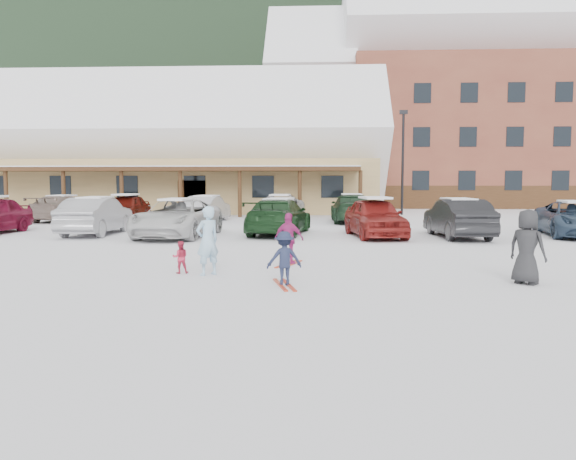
{
  "coord_description": "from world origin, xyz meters",
  "views": [
    {
      "loc": [
        0.99,
        -12.7,
        2.22
      ],
      "look_at": [
        0.3,
        1.0,
        1.0
      ],
      "focal_mm": 35.0,
      "sensor_mm": 36.0,
      "label": 1
    }
  ],
  "objects_px": {
    "child_navy": "(284,259)",
    "parked_car_9": "(207,209)",
    "parked_car_3": "(279,217)",
    "day_lodge": "(179,156)",
    "alpine_hotel": "(468,107)",
    "child_magenta": "(289,239)",
    "parked_car_8": "(126,208)",
    "parked_car_2": "(177,218)",
    "parked_car_4": "(375,217)",
    "toddler_red": "(180,257)",
    "parked_car_5": "(458,218)",
    "parked_car_11": "(352,208)",
    "parked_car_1": "(96,216)",
    "parked_car_10": "(280,208)",
    "parked_car_7": "(62,208)",
    "bystander_dark": "(527,247)",
    "lamp_post": "(403,156)",
    "adult_skier": "(208,241)",
    "parked_car_6": "(575,219)"
  },
  "relations": [
    {
      "from": "child_navy",
      "to": "child_magenta",
      "type": "xyz_separation_m",
      "value": [
        -0.05,
        2.95,
        0.11
      ]
    },
    {
      "from": "day_lodge",
      "to": "parked_car_3",
      "type": "height_order",
      "value": "day_lodge"
    },
    {
      "from": "lamp_post",
      "to": "parked_car_10",
      "type": "distance_m",
      "value": 10.25
    },
    {
      "from": "lamp_post",
      "to": "parked_car_2",
      "type": "bearing_deg",
      "value": -126.83
    },
    {
      "from": "toddler_red",
      "to": "parked_car_6",
      "type": "height_order",
      "value": "parked_car_6"
    },
    {
      "from": "child_navy",
      "to": "parked_car_9",
      "type": "xyz_separation_m",
      "value": [
        -5.15,
        17.93,
        0.12
      ]
    },
    {
      "from": "parked_car_2",
      "to": "parked_car_4",
      "type": "relative_size",
      "value": 1.18
    },
    {
      "from": "adult_skier",
      "to": "parked_car_10",
      "type": "bearing_deg",
      "value": -134.44
    },
    {
      "from": "lamp_post",
      "to": "parked_car_11",
      "type": "relative_size",
      "value": 1.3
    },
    {
      "from": "day_lodge",
      "to": "parked_car_5",
      "type": "relative_size",
      "value": 6.39
    },
    {
      "from": "parked_car_11",
      "to": "parked_car_4",
      "type": "bearing_deg",
      "value": 92.84
    },
    {
      "from": "parked_car_11",
      "to": "adult_skier",
      "type": "bearing_deg",
      "value": 74.95
    },
    {
      "from": "toddler_red",
      "to": "parked_car_11",
      "type": "distance_m",
      "value": 17.37
    },
    {
      "from": "day_lodge",
      "to": "parked_car_8",
      "type": "height_order",
      "value": "day_lodge"
    },
    {
      "from": "parked_car_4",
      "to": "child_navy",
      "type": "bearing_deg",
      "value": -114.1
    },
    {
      "from": "alpine_hotel",
      "to": "toddler_red",
      "type": "xyz_separation_m",
      "value": [
        -16.52,
        -37.58,
        -8.24
      ]
    },
    {
      "from": "day_lodge",
      "to": "parked_car_3",
      "type": "bearing_deg",
      "value": -64.53
    },
    {
      "from": "parked_car_1",
      "to": "parked_car_10",
      "type": "relative_size",
      "value": 0.89
    },
    {
      "from": "day_lodge",
      "to": "parked_car_2",
      "type": "relative_size",
      "value": 5.45
    },
    {
      "from": "toddler_red",
      "to": "parked_car_5",
      "type": "height_order",
      "value": "parked_car_5"
    },
    {
      "from": "parked_car_6",
      "to": "parked_car_10",
      "type": "bearing_deg",
      "value": 157.89
    },
    {
      "from": "child_magenta",
      "to": "parked_car_5",
      "type": "relative_size",
      "value": 0.3
    },
    {
      "from": "day_lodge",
      "to": "adult_skier",
      "type": "xyz_separation_m",
      "value": [
        7.46,
        -27.75,
        -3.13
      ]
    },
    {
      "from": "toddler_red",
      "to": "parked_car_5",
      "type": "bearing_deg",
      "value": -150.08
    },
    {
      "from": "parked_car_5",
      "to": "parked_car_8",
      "type": "relative_size",
      "value": 1.06
    },
    {
      "from": "parked_car_3",
      "to": "parked_car_9",
      "type": "height_order",
      "value": "parked_car_3"
    },
    {
      "from": "child_navy",
      "to": "parked_car_5",
      "type": "relative_size",
      "value": 0.25
    },
    {
      "from": "child_navy",
      "to": "parked_car_2",
      "type": "relative_size",
      "value": 0.21
    },
    {
      "from": "toddler_red",
      "to": "parked_car_5",
      "type": "distance_m",
      "value": 12.41
    },
    {
      "from": "day_lodge",
      "to": "parked_car_7",
      "type": "distance_m",
      "value": 11.92
    },
    {
      "from": "child_navy",
      "to": "parked_car_11",
      "type": "distance_m",
      "value": 18.2
    },
    {
      "from": "toddler_red",
      "to": "child_magenta",
      "type": "distance_m",
      "value": 2.96
    },
    {
      "from": "parked_car_1",
      "to": "alpine_hotel",
      "type": "bearing_deg",
      "value": -128.81
    },
    {
      "from": "child_navy",
      "to": "alpine_hotel",
      "type": "bearing_deg",
      "value": -123.51
    },
    {
      "from": "parked_car_2",
      "to": "parked_car_7",
      "type": "distance_m",
      "value": 11.71
    },
    {
      "from": "bystander_dark",
      "to": "adult_skier",
      "type": "bearing_deg",
      "value": 37.41
    },
    {
      "from": "bystander_dark",
      "to": "parked_car_2",
      "type": "xyz_separation_m",
      "value": [
        -9.94,
        9.55,
        -0.06
      ]
    },
    {
      "from": "parked_car_6",
      "to": "parked_car_8",
      "type": "distance_m",
      "value": 21.41
    },
    {
      "from": "child_magenta",
      "to": "parked_car_2",
      "type": "distance_m",
      "value": 8.47
    },
    {
      "from": "parked_car_7",
      "to": "parked_car_11",
      "type": "bearing_deg",
      "value": -178.21
    },
    {
      "from": "parked_car_4",
      "to": "parked_car_7",
      "type": "bearing_deg",
      "value": 146.06
    },
    {
      "from": "alpine_hotel",
      "to": "parked_car_8",
      "type": "xyz_separation_m",
      "value": [
        -23.4,
        -21.36,
        -7.9
      ]
    },
    {
      "from": "parked_car_4",
      "to": "parked_car_9",
      "type": "relative_size",
      "value": 1.07
    },
    {
      "from": "lamp_post",
      "to": "parked_car_3",
      "type": "relative_size",
      "value": 1.31
    },
    {
      "from": "adult_skier",
      "to": "parked_car_7",
      "type": "xyz_separation_m",
      "value": [
        -11.29,
        16.94,
        -0.12
      ]
    },
    {
      "from": "alpine_hotel",
      "to": "parked_car_5",
      "type": "xyz_separation_m",
      "value": [
        -7.8,
        -28.76,
        -7.88
      ]
    },
    {
      "from": "toddler_red",
      "to": "bystander_dark",
      "type": "distance_m",
      "value": 7.81
    },
    {
      "from": "parked_car_1",
      "to": "parked_car_3",
      "type": "xyz_separation_m",
      "value": [
        7.48,
        0.42,
        -0.03
      ]
    },
    {
      "from": "child_magenta",
      "to": "parked_car_1",
      "type": "relative_size",
      "value": 0.3
    },
    {
      "from": "child_magenta",
      "to": "bystander_dark",
      "type": "height_order",
      "value": "bystander_dark"
    }
  ]
}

